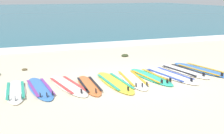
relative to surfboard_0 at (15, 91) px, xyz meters
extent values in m
plane|color=beige|center=(3.49, -0.12, -0.04)|extent=(80.00, 80.00, 0.00)
cube|color=#23667A|center=(3.49, 35.60, 0.01)|extent=(80.00, 60.00, 0.10)
cube|color=white|center=(3.49, 6.09, 0.02)|extent=(80.00, 0.98, 0.11)
ellipsoid|color=white|center=(0.00, 0.00, 0.00)|extent=(0.63, 2.17, 0.07)
cube|color=teal|center=(-0.19, 0.01, 0.04)|extent=(0.14, 1.51, 0.01)
cube|color=teal|center=(0.19, 0.00, 0.04)|extent=(0.14, 1.51, 0.01)
cube|color=black|center=(-0.04, -0.83, 0.09)|extent=(0.02, 0.09, 0.11)
cube|color=black|center=(-0.18, -0.77, 0.09)|extent=(0.02, 0.09, 0.11)
cube|color=black|center=(0.11, -0.78, 0.09)|extent=(0.02, 0.09, 0.11)
ellipsoid|color=#3875CC|center=(0.66, 0.03, 0.00)|extent=(0.75, 2.31, 0.07)
cube|color=purple|center=(0.46, 0.01, 0.04)|extent=(0.21, 1.59, 0.01)
cube|color=purple|center=(0.86, 0.04, 0.04)|extent=(0.21, 1.59, 0.01)
cube|color=black|center=(0.73, -0.85, 0.09)|extent=(0.02, 0.09, 0.11)
cube|color=black|center=(0.57, -0.81, 0.09)|extent=(0.02, 0.09, 0.11)
cube|color=black|center=(0.88, -0.78, 0.09)|extent=(0.02, 0.09, 0.11)
ellipsoid|color=silver|center=(1.45, 0.01, 0.00)|extent=(1.02, 2.42, 0.07)
cube|color=#D13838|center=(1.24, -0.03, 0.04)|extent=(0.39, 1.63, 0.01)
cube|color=#D13838|center=(1.66, 0.05, 0.04)|extent=(0.39, 1.63, 0.01)
cube|color=black|center=(1.62, -0.89, 0.09)|extent=(0.03, 0.09, 0.11)
ellipsoid|color=orange|center=(2.03, -0.18, 0.00)|extent=(0.61, 2.07, 0.07)
cube|color=black|center=(1.85, -0.17, 0.04)|extent=(0.14, 1.44, 0.01)
cube|color=black|center=(2.21, -0.19, 0.04)|extent=(0.14, 1.44, 0.01)
cube|color=black|center=(1.99, -0.98, 0.09)|extent=(0.02, 0.09, 0.11)
ellipsoid|color=yellow|center=(2.83, -0.17, 0.00)|extent=(0.69, 2.44, 0.07)
cube|color=teal|center=(2.61, -0.18, 0.04)|extent=(0.14, 1.70, 0.01)
cube|color=teal|center=(3.04, -0.17, 0.04)|extent=(0.14, 1.70, 0.01)
cube|color=black|center=(2.86, -1.12, 0.09)|extent=(0.02, 0.09, 0.11)
ellipsoid|color=white|center=(3.47, -0.05, 0.00)|extent=(0.86, 2.40, 0.07)
cube|color=gold|center=(3.26, -0.02, 0.04)|extent=(0.28, 1.64, 0.01)
cube|color=gold|center=(3.68, -0.07, 0.04)|extent=(0.28, 1.64, 0.01)
cube|color=black|center=(3.36, -0.96, 0.09)|extent=(0.02, 0.09, 0.11)
cube|color=black|center=(3.21, -0.88, 0.09)|extent=(0.02, 0.09, 0.11)
cube|color=black|center=(3.53, -0.92, 0.09)|extent=(0.02, 0.09, 0.11)
ellipsoid|color=#2DB793|center=(4.12, -0.01, 0.00)|extent=(0.80, 2.29, 0.07)
cube|color=gold|center=(3.92, -0.03, 0.04)|extent=(0.25, 1.57, 0.01)
cube|color=gold|center=(4.32, 0.01, 0.04)|extent=(0.25, 1.57, 0.01)
cube|color=black|center=(4.21, -0.88, 0.09)|extent=(0.02, 0.09, 0.11)
cube|color=black|center=(4.05, -0.84, 0.09)|extent=(0.02, 0.09, 0.11)
cube|color=black|center=(4.36, -0.80, 0.09)|extent=(0.02, 0.09, 0.11)
ellipsoid|color=white|center=(4.80, -0.05, 0.00)|extent=(1.04, 2.56, 0.07)
cube|color=#334CB2|center=(4.58, -0.09, 0.04)|extent=(0.38, 1.73, 0.01)
cube|color=#334CB2|center=(5.02, -0.01, 0.04)|extent=(0.38, 1.73, 0.01)
cube|color=black|center=(4.96, -1.01, 0.09)|extent=(0.03, 0.09, 0.11)
ellipsoid|color=white|center=(5.51, 0.24, 0.00)|extent=(0.97, 2.37, 0.07)
cube|color=black|center=(5.31, 0.20, 0.04)|extent=(0.36, 1.60, 0.01)
cube|color=black|center=(5.72, 0.27, 0.04)|extent=(0.36, 1.60, 0.01)
cube|color=black|center=(5.67, -0.65, 0.09)|extent=(0.03, 0.09, 0.11)
ellipsoid|color=#3875CC|center=(6.20, 0.12, 0.00)|extent=(1.19, 2.64, 0.07)
cube|color=gold|center=(5.97, 0.07, 0.04)|extent=(0.48, 1.77, 0.01)
cube|color=gold|center=(6.42, 0.17, 0.04)|extent=(0.48, 1.77, 0.01)
cube|color=black|center=(6.23, -0.83, 0.09)|extent=(0.03, 0.09, 0.11)
ellipsoid|color=#4C4228|center=(0.40, 2.34, 0.00)|extent=(0.20, 0.16, 0.07)
ellipsoid|color=#2D381E|center=(4.59, 3.23, 0.02)|extent=(0.32, 0.25, 0.11)
camera|label=1|loc=(-0.14, -7.98, 2.58)|focal=46.73mm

